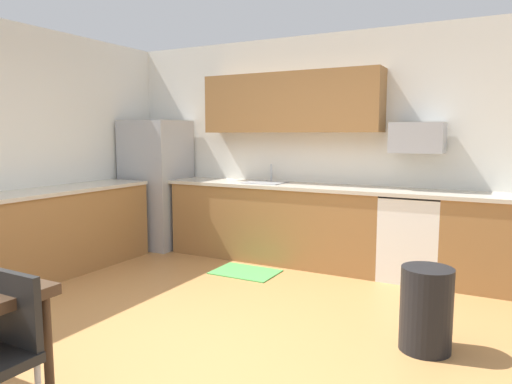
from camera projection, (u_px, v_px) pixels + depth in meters
ground_plane at (194, 337)px, 3.56m from camera, size 12.00×12.00×0.00m
wall_back at (319, 149)px, 5.72m from camera, size 5.80×0.10×2.70m
cabinet_run_back at (274, 223)px, 5.73m from camera, size 2.63×0.60×0.90m
cabinet_run_back_right at (492, 245)px, 4.62m from camera, size 0.92×0.60×0.90m
cabinet_run_left at (67, 231)px, 5.28m from camera, size 0.60×2.00×0.90m
countertop_back at (308, 187)px, 5.47m from camera, size 4.80×0.64×0.04m
countertop_left at (65, 189)px, 5.22m from camera, size 0.64×2.00×0.04m
upper_cabinets_back at (290, 103)px, 5.60m from camera, size 2.20×0.34×0.70m
refrigerator at (157, 184)px, 6.42m from camera, size 0.76×0.70×1.71m
oven_range at (412, 236)px, 4.98m from camera, size 0.60×0.60×0.91m
microwave at (417, 138)px, 4.94m from camera, size 0.54×0.36×0.32m
sink_basin at (265, 188)px, 5.74m from camera, size 0.48×0.40×0.14m
sink_faucet at (271, 174)px, 5.87m from camera, size 0.02×0.02×0.24m
trash_bin at (426, 309)px, 3.32m from camera, size 0.36×0.36×0.60m
floor_mat at (245, 272)px, 5.23m from camera, size 0.70×0.50×0.01m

